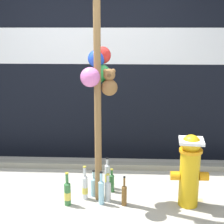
% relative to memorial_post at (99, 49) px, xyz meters
% --- Properties ---
extents(ground_plane, '(14.00, 14.00, 0.00)m').
position_rel_memorial_post_xyz_m(ground_plane, '(-0.17, -0.39, -1.69)').
color(ground_plane, '#ADA899').
extents(building_wall, '(10.00, 0.21, 3.06)m').
position_rel_memorial_post_xyz_m(building_wall, '(-0.17, 1.29, -0.16)').
color(building_wall, black).
rests_on(building_wall, ground_plane).
extents(curb_strip, '(8.00, 0.12, 0.08)m').
position_rel_memorial_post_xyz_m(curb_strip, '(-0.17, 0.82, -1.65)').
color(curb_strip, gray).
rests_on(curb_strip, ground_plane).
extents(memorial_post, '(0.59, 0.46, 2.85)m').
position_rel_memorial_post_xyz_m(memorial_post, '(0.00, 0.00, 0.00)').
color(memorial_post, olive).
rests_on(memorial_post, ground_plane).
extents(fire_hydrant, '(0.41, 0.28, 0.81)m').
position_rel_memorial_post_xyz_m(fire_hydrant, '(0.98, -0.12, -1.26)').
color(fire_hydrant, gold).
rests_on(fire_hydrant, ground_plane).
extents(bottle_0, '(0.07, 0.07, 0.39)m').
position_rel_memorial_post_xyz_m(bottle_0, '(-0.34, -0.19, -1.55)').
color(bottle_0, '#337038').
rests_on(bottle_0, ground_plane).
extents(bottle_1, '(0.07, 0.07, 0.40)m').
position_rel_memorial_post_xyz_m(bottle_1, '(-0.17, -0.04, -1.54)').
color(bottle_1, silver).
rests_on(bottle_1, ground_plane).
extents(bottle_2, '(0.06, 0.06, 0.29)m').
position_rel_memorial_post_xyz_m(bottle_2, '(0.13, 0.15, -1.57)').
color(bottle_2, '#337038').
rests_on(bottle_2, ground_plane).
extents(bottle_3, '(0.07, 0.07, 0.32)m').
position_rel_memorial_post_xyz_m(bottle_3, '(-0.08, 0.04, -1.56)').
color(bottle_3, '#93CCE0').
rests_on(bottle_3, ground_plane).
extents(bottle_4, '(0.07, 0.07, 0.33)m').
position_rel_memorial_post_xyz_m(bottle_4, '(0.09, -0.07, -1.56)').
color(bottle_4, silver).
rests_on(bottle_4, ground_plane).
extents(bottle_5, '(0.06, 0.06, 0.39)m').
position_rel_memorial_post_xyz_m(bottle_5, '(0.07, 0.24, -1.53)').
color(bottle_5, silver).
rests_on(bottle_5, ground_plane).
extents(bottle_6, '(0.06, 0.06, 0.38)m').
position_rel_memorial_post_xyz_m(bottle_6, '(0.03, -0.15, -1.53)').
color(bottle_6, '#93CCE0').
rests_on(bottle_6, ground_plane).
extents(bottle_7, '(0.06, 0.06, 0.34)m').
position_rel_memorial_post_xyz_m(bottle_7, '(0.28, -0.16, -1.56)').
color(bottle_7, brown).
rests_on(bottle_7, ground_plane).
extents(litter_1, '(0.08, 0.08, 0.01)m').
position_rel_memorial_post_xyz_m(litter_1, '(1.13, -0.02, -1.69)').
color(litter_1, tan).
rests_on(litter_1, ground_plane).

